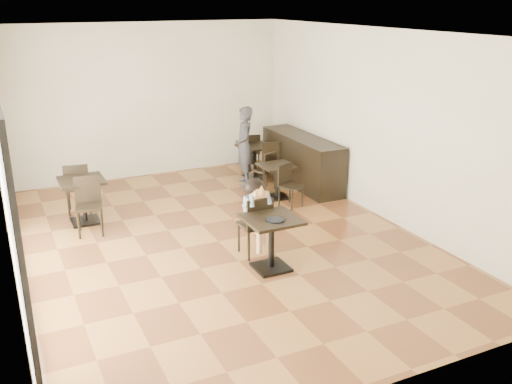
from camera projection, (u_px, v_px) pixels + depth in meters
floor at (219, 241)px, 9.02m from camera, size 6.00×8.00×0.01m
ceiling at (214, 32)px, 7.98m from camera, size 6.00×8.00×0.01m
wall_back at (145, 101)px, 11.92m from camera, size 6.00×0.01×3.20m
wall_front at (382, 241)px, 5.09m from camera, size 6.00×0.01×3.20m
wall_right at (380, 125)px, 9.72m from camera, size 0.01×8.00×3.20m
storefront_window at (5, 194)px, 6.93m from camera, size 0.04×4.50×2.60m
child_table at (271, 244)px, 7.99m from camera, size 0.74×0.74×0.78m
child_chair at (255, 225)px, 8.44m from camera, size 0.42×0.42×0.93m
child at (255, 217)px, 8.40m from camera, size 0.42×0.59×1.18m
plate at (275, 220)px, 7.78m from camera, size 0.26×0.26×0.02m
pizza_slice at (260, 194)px, 8.10m from camera, size 0.27×0.21×0.06m
adult_patron at (244, 146)px, 11.54m from camera, size 0.52×0.66×1.60m
cafe_table_mid at (277, 181)px, 10.88m from camera, size 0.81×0.81×0.66m
cafe_table_left at (84, 201)px, 9.67m from camera, size 0.85×0.85×0.77m
cafe_table_back at (255, 162)px, 12.10m from camera, size 0.80×0.80×0.70m
chair_mid_a at (264, 171)px, 11.33m from camera, size 0.46×0.46×0.79m
chair_mid_b at (291, 186)px, 10.39m from camera, size 0.46×0.46×0.79m
chair_left_a at (78, 187)px, 10.11m from camera, size 0.48×0.48×0.93m
chair_left_b at (89, 207)px, 9.17m from camera, size 0.48×0.48×0.93m
chair_back_a at (250, 152)px, 12.60m from camera, size 0.46×0.46×0.84m
chair_back_b at (273, 164)px, 11.67m from camera, size 0.46×0.46×0.84m
service_counter at (302, 160)px, 11.65m from camera, size 0.60×2.40×1.00m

